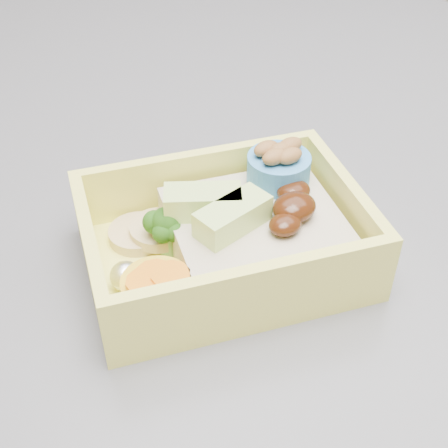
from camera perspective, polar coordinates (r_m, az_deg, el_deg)
bento_box at (r=0.38m, az=0.65°, el=-0.97°), size 0.19×0.16×0.06m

